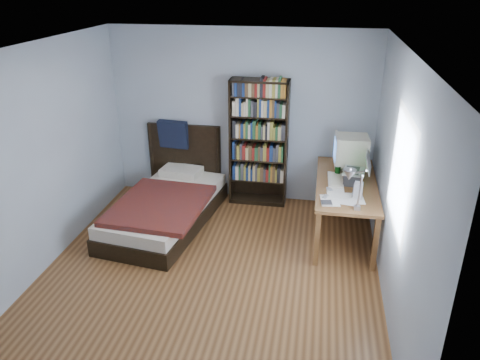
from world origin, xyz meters
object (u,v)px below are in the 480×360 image
Objects in this scene: laptop at (355,175)px; speaker at (358,191)px; desk at (343,189)px; soda_can at (338,171)px; bed at (167,204)px; crt_monitor at (350,151)px; keyboard at (335,180)px; desk_lamp at (351,178)px; bookshelf at (259,143)px.

speaker is (0.01, -0.43, -0.02)m from laptop.
speaker is (0.11, -0.92, 0.41)m from desk.
desk is at bearing 67.69° from soda_can.
bed is at bearing -173.05° from soda_can.
desk is 13.36× the size of soda_can.
soda_can is at bearing 6.95° from bed.
crt_monitor reaches higher than keyboard.
speaker is at bearing -83.24° from desk.
desk_lamp is 1.43m from soda_can.
keyboard is at bearing -113.21° from crt_monitor.
keyboard is (-0.10, 1.14, -0.53)m from desk_lamp.
crt_monitor is 0.52m from keyboard.
desk is 3.53× the size of crt_monitor.
bed is (-2.41, -0.48, -0.75)m from crt_monitor.
bed is (-2.33, 1.07, -1.02)m from desk_lamp.
soda_can is at bearing -125.66° from crt_monitor.
bookshelf is at bearing 154.31° from soda_can.
bookshelf reaches higher than crt_monitor.
laptop is at bearing -4.47° from keyboard.
bookshelf reaches higher than desk.
desk_lamp is 1.44× the size of keyboard.
keyboard is 1.32m from bookshelf.
bookshelf reaches higher than desk_lamp.
laptop reaches higher than keyboard.
desk is at bearing 88.54° from desk_lamp.
soda_can is at bearing 93.09° from desk_lamp.
crt_monitor is 0.22× the size of bed.
bookshelf is at bearing 35.24° from bed.
bed is at bearing -166.86° from desk.
keyboard is at bearing -97.53° from soda_can.
laptop is 3.22× the size of soda_can.
desk is 4.15× the size of laptop.
crt_monitor is 0.88m from speaker.
laptop is at bearing -82.21° from crt_monitor.
bookshelf is (-1.18, 1.88, -0.35)m from desk_lamp.
speaker is 1.78m from bookshelf.
bed is (-2.48, 0.37, -0.57)m from speaker.
soda_can is 1.24m from bookshelf.
bed reaches higher than laptop.
laptop is 0.19× the size of bed.
desk is 1.83m from desk_lamp.
bed reaches higher than speaker.
desk_lamp reaches higher than keyboard.
keyboard is 0.21m from soda_can.
desk_lamp is at bearing -24.69° from bed.
desk_lamp is 5.26× the size of soda_can.
desk is 0.60m from keyboard.
keyboard is at bearing -106.30° from desk.
keyboard is at bearing 176.91° from laptop.
laptop reaches higher than speaker.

